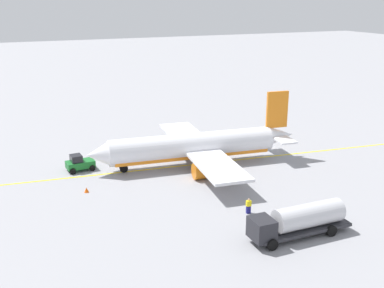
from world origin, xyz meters
The scene contains 8 objects.
ground_plane centered at (0.00, 0.00, 0.00)m, with size 400.00×400.00×0.00m, color #939399.
airplane centered at (-0.50, 0.05, 2.57)m, with size 29.65×26.52×9.50m.
fuel_tanker centered at (-1.53, 22.35, 1.73)m, with size 10.58×2.89×3.15m.
pushback_tug centered at (14.54, -3.99, 1.01)m, with size 3.76×2.58×2.20m.
refueling_worker centered at (0.40, 16.10, 0.82)m, with size 0.55×0.41×1.71m.
safety_cone_nose centered at (10.03, -8.57, 0.29)m, with size 0.52×0.52×0.58m, color #F2590F.
safety_cone_wingtip centered at (15.16, 3.68, 0.31)m, with size 0.55×0.55×0.61m, color #F2590F.
taxi_line_marking centered at (0.00, 0.00, 0.01)m, with size 83.60×0.30×0.01m, color yellow.
Camera 1 is at (23.75, 55.02, 22.07)m, focal length 43.46 mm.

